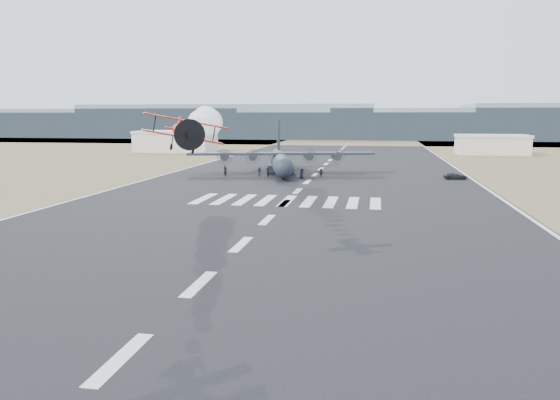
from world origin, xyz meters
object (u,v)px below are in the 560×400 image
(crew_a, at_px, (283,172))
(crew_b, at_px, (267,173))
(crew_f, at_px, (321,173))
(hangar_right, at_px, (492,144))
(crew_c, at_px, (274,170))
(crew_d, at_px, (259,171))
(aerobatic_biplane, at_px, (183,131))
(crew_g, at_px, (225,170))
(crew_h, at_px, (226,171))
(crew_e, at_px, (302,174))
(transport_aircraft, at_px, (280,160))
(hangar_left, at_px, (176,141))
(support_vehicle, at_px, (455,176))

(crew_a, relative_size, crew_b, 1.07)
(crew_b, bearing_deg, crew_f, 117.33)
(hangar_right, distance_m, crew_a, 87.66)
(crew_c, height_order, crew_d, crew_c)
(aerobatic_biplane, height_order, crew_d, aerobatic_biplane)
(hangar_right, xyz_separation_m, crew_g, (-63.87, -68.10, -2.15))
(crew_g, bearing_deg, crew_h, 149.72)
(hangar_right, xyz_separation_m, crew_e, (-47.61, -73.18, -2.06))
(transport_aircraft, bearing_deg, aerobatic_biplane, -98.08)
(transport_aircraft, relative_size, crew_e, 19.49)
(hangar_right, distance_m, crew_d, 89.56)
(hangar_left, height_order, crew_d, hangar_left)
(hangar_left, xyz_separation_m, crew_g, (34.13, -63.10, -2.55))
(hangar_left, height_order, crew_g, hangar_left)
(crew_e, xyz_separation_m, crew_f, (3.28, 2.74, -0.09))
(hangar_left, xyz_separation_m, aerobatic_biplane, (50.19, -130.55, 7.14))
(hangar_left, height_order, crew_b, hangar_left)
(crew_f, bearing_deg, crew_c, -164.09)
(hangar_right, bearing_deg, crew_h, -131.56)
(hangar_left, xyz_separation_m, crew_h, (35.16, -65.87, -2.58))
(aerobatic_biplane, bearing_deg, hangar_right, 55.69)
(hangar_left, xyz_separation_m, crew_a, (46.46, -65.88, -2.50))
(crew_d, xyz_separation_m, crew_e, (8.90, -3.74, 0.12))
(crew_e, bearing_deg, crew_c, 94.87)
(crew_h, bearing_deg, crew_d, -47.97)
(support_vehicle, bearing_deg, crew_c, 80.89)
(hangar_left, bearing_deg, crew_f, -50.65)
(transport_aircraft, xyz_separation_m, crew_e, (5.57, -8.50, -1.81))
(crew_h, bearing_deg, aerobatic_biplane, -137.59)
(transport_aircraft, relative_size, crew_b, 21.61)
(crew_f, xyz_separation_m, crew_g, (-19.54, 2.35, 0.01))
(support_vehicle, xyz_separation_m, crew_a, (-31.92, -1.67, 0.33))
(aerobatic_biplane, relative_size, transport_aircraft, 0.16)
(crew_b, bearing_deg, support_vehicle, 114.05)
(hangar_right, height_order, crew_b, hangar_right)
(crew_d, distance_m, crew_g, 7.48)
(support_vehicle, distance_m, crew_f, 24.75)
(crew_g, bearing_deg, aerobatic_biplane, 142.64)
(crew_e, bearing_deg, crew_d, 112.88)
(crew_b, bearing_deg, hangar_left, -127.09)
(crew_f, bearing_deg, support_vehicle, 34.85)
(crew_e, height_order, crew_h, crew_e)
(crew_h, bearing_deg, crew_g, 49.80)
(crew_b, bearing_deg, crew_e, 98.34)
(support_vehicle, height_order, crew_g, crew_g)
(aerobatic_biplane, bearing_deg, hangar_left, 96.15)
(crew_d, bearing_deg, crew_g, -171.18)
(crew_a, height_order, crew_g, crew_a)
(support_vehicle, distance_m, crew_h, 43.25)
(hangar_left, xyz_separation_m, crew_f, (53.67, -65.45, -2.56))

